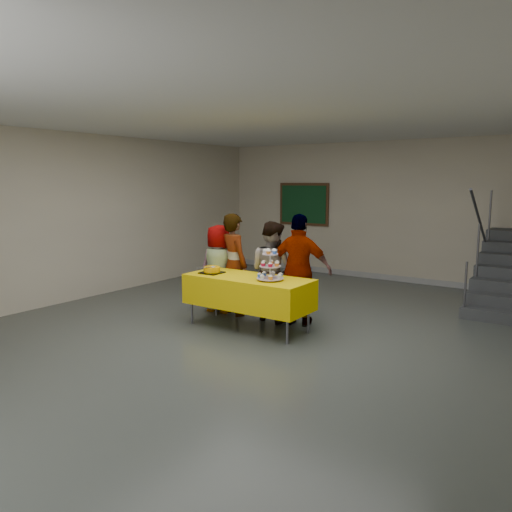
{
  "coord_description": "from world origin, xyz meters",
  "views": [
    {
      "loc": [
        3.73,
        -5.47,
        2.14
      ],
      "look_at": [
        -0.38,
        0.51,
        1.05
      ],
      "focal_mm": 35.0,
      "sensor_mm": 36.0,
      "label": 1
    }
  ],
  "objects_px": {
    "cupcake_stand": "(270,267)",
    "noticeboard": "(304,204)",
    "bake_table": "(248,291)",
    "schoolchild_a": "(219,269)",
    "schoolchild_b": "(234,264)",
    "bear_cake": "(212,269)",
    "schoolchild_c": "(272,271)",
    "schoolchild_d": "(300,270)"
  },
  "relations": [
    {
      "from": "cupcake_stand",
      "to": "schoolchild_b",
      "type": "height_order",
      "value": "schoolchild_b"
    },
    {
      "from": "bear_cake",
      "to": "schoolchild_c",
      "type": "bearing_deg",
      "value": 45.14
    },
    {
      "from": "bear_cake",
      "to": "schoolchild_a",
      "type": "height_order",
      "value": "schoolchild_a"
    },
    {
      "from": "schoolchild_b",
      "to": "schoolchild_d",
      "type": "height_order",
      "value": "schoolchild_d"
    },
    {
      "from": "bear_cake",
      "to": "schoolchild_c",
      "type": "distance_m",
      "value": 0.93
    },
    {
      "from": "cupcake_stand",
      "to": "schoolchild_a",
      "type": "distance_m",
      "value": 1.48
    },
    {
      "from": "bear_cake",
      "to": "schoolchild_a",
      "type": "relative_size",
      "value": 0.25
    },
    {
      "from": "cupcake_stand",
      "to": "noticeboard",
      "type": "distance_m",
      "value": 5.17
    },
    {
      "from": "schoolchild_d",
      "to": "bear_cake",
      "type": "bearing_deg",
      "value": 17.66
    },
    {
      "from": "cupcake_stand",
      "to": "schoolchild_d",
      "type": "xyz_separation_m",
      "value": [
        0.12,
        0.62,
        -0.12
      ]
    },
    {
      "from": "schoolchild_b",
      "to": "schoolchild_c",
      "type": "height_order",
      "value": "schoolchild_b"
    },
    {
      "from": "schoolchild_c",
      "to": "schoolchild_d",
      "type": "distance_m",
      "value": 0.49
    },
    {
      "from": "bear_cake",
      "to": "schoolchild_d",
      "type": "distance_m",
      "value": 1.31
    },
    {
      "from": "schoolchild_a",
      "to": "schoolchild_c",
      "type": "relative_size",
      "value": 0.93
    },
    {
      "from": "schoolchild_d",
      "to": "schoolchild_a",
      "type": "bearing_deg",
      "value": -9.61
    },
    {
      "from": "bake_table",
      "to": "cupcake_stand",
      "type": "height_order",
      "value": "cupcake_stand"
    },
    {
      "from": "schoolchild_d",
      "to": "schoolchild_b",
      "type": "bearing_deg",
      "value": -9.18
    },
    {
      "from": "cupcake_stand",
      "to": "noticeboard",
      "type": "xyz_separation_m",
      "value": [
        -2.09,
        4.69,
        0.65
      ]
    },
    {
      "from": "cupcake_stand",
      "to": "schoolchild_d",
      "type": "distance_m",
      "value": 0.64
    },
    {
      "from": "bake_table",
      "to": "schoolchild_c",
      "type": "distance_m",
      "value": 0.62
    },
    {
      "from": "schoolchild_c",
      "to": "noticeboard",
      "type": "relative_size",
      "value": 1.19
    },
    {
      "from": "cupcake_stand",
      "to": "schoolchild_d",
      "type": "relative_size",
      "value": 0.27
    },
    {
      "from": "bear_cake",
      "to": "schoolchild_a",
      "type": "distance_m",
      "value": 0.69
    },
    {
      "from": "cupcake_stand",
      "to": "noticeboard",
      "type": "bearing_deg",
      "value": 114.01
    },
    {
      "from": "bake_table",
      "to": "schoolchild_a",
      "type": "xyz_separation_m",
      "value": [
        -0.96,
        0.51,
        0.16
      ]
    },
    {
      "from": "bake_table",
      "to": "cupcake_stand",
      "type": "relative_size",
      "value": 4.22
    },
    {
      "from": "schoolchild_a",
      "to": "schoolchild_b",
      "type": "height_order",
      "value": "schoolchild_b"
    },
    {
      "from": "cupcake_stand",
      "to": "schoolchild_d",
      "type": "height_order",
      "value": "schoolchild_d"
    },
    {
      "from": "bake_table",
      "to": "schoolchild_d",
      "type": "bearing_deg",
      "value": 48.2
    },
    {
      "from": "bear_cake",
      "to": "schoolchild_b",
      "type": "distance_m",
      "value": 0.59
    },
    {
      "from": "schoolchild_a",
      "to": "schoolchild_b",
      "type": "distance_m",
      "value": 0.33
    },
    {
      "from": "bake_table",
      "to": "cupcake_stand",
      "type": "distance_m",
      "value": 0.56
    },
    {
      "from": "bake_table",
      "to": "schoolchild_a",
      "type": "relative_size",
      "value": 1.3
    },
    {
      "from": "bake_table",
      "to": "schoolchild_c",
      "type": "relative_size",
      "value": 1.22
    },
    {
      "from": "bake_table",
      "to": "schoolchild_d",
      "type": "relative_size",
      "value": 1.13
    },
    {
      "from": "cupcake_stand",
      "to": "schoolchild_b",
      "type": "distance_m",
      "value": 1.19
    },
    {
      "from": "schoolchild_c",
      "to": "noticeboard",
      "type": "xyz_separation_m",
      "value": [
        -1.72,
        4.07,
        0.83
      ]
    },
    {
      "from": "schoolchild_c",
      "to": "schoolchild_d",
      "type": "bearing_deg",
      "value": -170.23
    },
    {
      "from": "schoolchild_b",
      "to": "bake_table",
      "type": "bearing_deg",
      "value": 161.62
    },
    {
      "from": "bear_cake",
      "to": "noticeboard",
      "type": "height_order",
      "value": "noticeboard"
    },
    {
      "from": "bake_table",
      "to": "noticeboard",
      "type": "distance_m",
      "value": 5.06
    },
    {
      "from": "schoolchild_c",
      "to": "schoolchild_d",
      "type": "height_order",
      "value": "schoolchild_d"
    }
  ]
}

